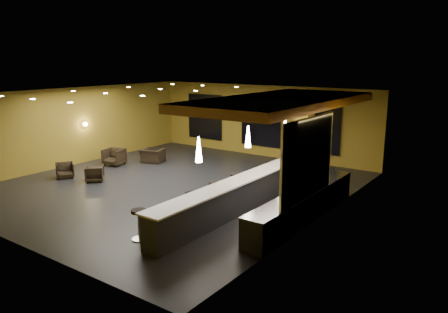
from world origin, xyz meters
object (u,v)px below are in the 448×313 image
Objects in this scene: bar_stool_2 at (191,201)px; bar_stool_6 at (270,170)px; armchair_d at (153,156)px; bar_stool_0 at (139,221)px; bar_stool_3 at (215,191)px; pendant_1 at (248,137)px; staff_b at (322,172)px; bar_counter at (239,196)px; bar_stool_4 at (236,182)px; bar_stool_5 at (254,176)px; column at (303,137)px; bar_stool_1 at (169,212)px; pendant_0 at (199,150)px; prep_counter at (303,206)px; armchair_c at (114,157)px; armchair_b at (95,173)px; staff_c at (313,173)px; staff_a at (294,172)px; armchair_a at (65,170)px; pendant_2 at (285,127)px.

bar_stool_6 is (0.21, 4.51, 0.06)m from bar_stool_2.
bar_stool_0 is at bearing 116.36° from armchair_d.
bar_stool_3 is 0.97× the size of bar_stool_6.
staff_b is at bearing 58.68° from pendant_1.
bar_counter is 11.43× the size of pendant_1.
bar_stool_4 reaches higher than bar_stool_5.
column is 7.09m from bar_stool_1.
column reaches higher than bar_stool_2.
bar_stool_0 reaches higher than bar_stool_2.
pendant_0 is 0.70× the size of armchair_d.
bar_stool_6 reaches higher than bar_stool_0.
prep_counter reaches higher than armchair_c.
staff_b is 6.86m from bar_stool_0.
armchair_b is at bearing -176.35° from bar_counter.
bar_stool_4 is (-0.01, 4.66, -0.02)m from bar_stool_0.
bar_stool_4 is (-2.19, -1.58, -0.32)m from staff_c.
bar_stool_3 is at bearing 90.27° from bar_stool_1.
bar_stool_4 is at bearing -136.70° from staff_a.
bar_stool_0 is at bearing -96.63° from column.
prep_counter is 3.54× the size of staff_c.
armchair_c reaches higher than armchair_a.
prep_counter is 8.57× the size of pendant_0.
pendant_0 is 0.85× the size of bar_stool_4.
bar_stool_6 is (-0.72, 5.26, -1.80)m from pendant_0.
bar_stool_6 is at bearing 164.18° from armchair_d.
armchair_c reaches higher than bar_stool_1.
bar_stool_0 is at bearing -91.15° from bar_stool_3.
bar_stool_1 is at bearing -86.02° from bar_stool_2.
armchair_c is 8.29m from bar_stool_1.
staff_b is at bearing 162.28° from armchair_d.
pendant_1 is 0.83× the size of bar_stool_0.
bar_counter is 9.43× the size of armchair_c.
bar_stool_5 is (-1.39, -0.42, -0.30)m from staff_a.
bar_stool_3 is at bearing -100.41° from column.
staff_c is 1.97× the size of bar_stool_6.
bar_stool_1 is at bearing -135.38° from prep_counter.
pendant_2 reaches higher than armchair_c.
bar_stool_1 is at bearing -89.73° from bar_stool_3.
armchair_d is 6.39m from bar_stool_4.
bar_stool_6 is (6.28, 0.01, 0.23)m from armchair_d.
armchair_d reaches higher than armchair_a.
staff_b reaches higher than armchair_d.
pendant_0 is (-2.00, -2.50, 1.92)m from prep_counter.
bar_stool_6 is at bearing 160.36° from pendant_2.
bar_stool_5 is at bearing 87.22° from bar_stool_4.
bar_stool_2 is (7.06, -0.46, 0.18)m from armchair_a.
pendant_1 is (0.00, -4.10, 0.60)m from column.
bar_stool_1 is at bearing -109.07° from staff_a.
prep_counter is at bearing -51.69° from armchair_a.
staff_c reaches higher than armchair_b.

